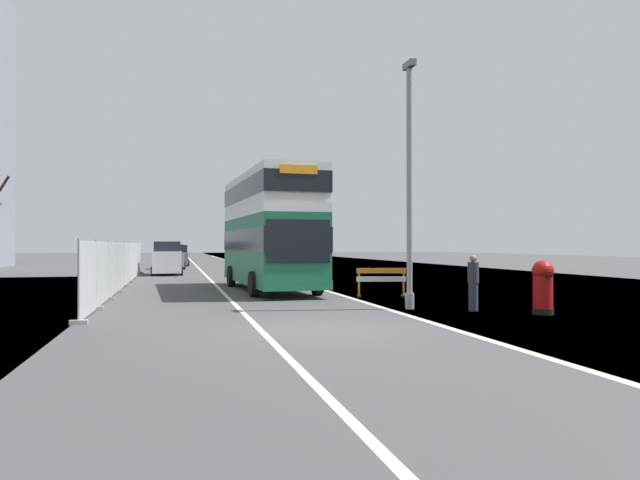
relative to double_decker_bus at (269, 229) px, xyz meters
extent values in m
cube|color=#424244|center=(-0.82, -12.44, -2.76)|extent=(140.00, 280.00, 0.10)
cube|color=#B2AFA8|center=(2.40, -12.44, -2.71)|extent=(0.24, 196.00, 0.01)
cube|color=silver|center=(-2.10, -12.44, -2.71)|extent=(0.16, 168.00, 0.01)
cube|color=#196042|center=(0.00, 0.01, -0.92)|extent=(3.14, 10.31, 2.88)
cube|color=silver|center=(0.00, 0.01, 0.72)|extent=(3.14, 10.31, 0.40)
cube|color=silver|center=(0.00, 0.01, 1.65)|extent=(3.10, 10.20, 1.46)
cube|color=black|center=(0.00, 0.01, -0.49)|extent=(3.17, 10.41, 0.92)
cube|color=black|center=(0.00, 0.01, 1.65)|extent=(3.15, 10.36, 0.80)
cube|color=black|center=(0.29, -5.09, -0.56)|extent=(2.36, 0.19, 1.58)
cube|color=orange|center=(0.29, -5.09, 2.05)|extent=(1.41, 0.14, 0.32)
cube|color=#196042|center=(0.00, 0.01, -2.18)|extent=(3.17, 10.41, 0.36)
cylinder|color=black|center=(-1.11, -3.21, -2.21)|extent=(0.36, 1.02, 1.00)
cylinder|color=black|center=(1.46, -3.07, -2.21)|extent=(0.36, 1.02, 1.00)
cylinder|color=black|center=(-1.44, 2.73, -2.21)|extent=(0.36, 1.02, 1.00)
cylinder|color=black|center=(1.13, 2.87, -2.21)|extent=(0.36, 1.02, 1.00)
cylinder|color=gray|center=(3.11, -8.68, 1.09)|extent=(0.18, 0.18, 7.59)
cube|color=slate|center=(3.11, -8.68, 5.00)|extent=(0.20, 0.70, 0.20)
cylinder|color=gray|center=(3.11, -8.68, -2.46)|extent=(0.29, 0.29, 0.50)
cylinder|color=black|center=(6.32, -10.96, -2.62)|extent=(0.60, 0.60, 0.18)
cylinder|color=#AD0F0F|center=(6.32, -10.96, -1.99)|extent=(0.56, 0.56, 1.08)
sphere|color=#AD0F0F|center=(6.32, -10.96, -1.45)|extent=(0.62, 0.62, 0.62)
cube|color=black|center=(6.32, -11.25, -1.59)|extent=(0.22, 0.03, 0.07)
cube|color=orange|center=(3.67, -4.46, -1.69)|extent=(1.90, 0.47, 0.20)
cube|color=white|center=(3.67, -4.46, -2.01)|extent=(1.90, 0.47, 0.20)
cube|color=orange|center=(2.82, -4.29, -2.20)|extent=(0.08, 0.08, 1.02)
cube|color=black|center=(2.82, -4.29, -2.67)|extent=(0.23, 0.46, 0.08)
cube|color=orange|center=(4.51, -4.64, -2.20)|extent=(0.08, 0.08, 1.02)
cube|color=black|center=(4.51, -4.64, -2.67)|extent=(0.23, 0.46, 0.08)
cube|color=#A8AAAD|center=(-6.43, -8.47, -1.61)|extent=(0.04, 3.26, 2.08)
cube|color=#A8AAAD|center=(-6.43, -5.07, -1.61)|extent=(0.04, 3.26, 2.08)
cube|color=#A8AAAD|center=(-6.43, -1.67, -1.61)|extent=(0.04, 3.26, 2.08)
cube|color=#A8AAAD|center=(-6.43, 1.73, -1.61)|extent=(0.04, 3.26, 2.08)
cube|color=#A8AAAD|center=(-6.43, 5.13, -1.61)|extent=(0.04, 3.26, 2.08)
cube|color=#A8AAAD|center=(-6.43, 8.53, -1.61)|extent=(0.04, 3.26, 2.08)
cube|color=#A8AAAD|center=(-6.43, 11.93, -1.61)|extent=(0.04, 3.26, 2.08)
cube|color=#A8AAAD|center=(-6.43, 15.33, -1.61)|extent=(0.04, 3.26, 2.08)
cylinder|color=#939699|center=(-6.43, -10.17, -1.61)|extent=(0.06, 0.06, 2.18)
cube|color=gray|center=(-6.43, -10.17, -2.65)|extent=(0.44, 0.20, 0.12)
cylinder|color=#939699|center=(-6.43, -6.77, -1.61)|extent=(0.06, 0.06, 2.18)
cube|color=gray|center=(-6.43, -6.77, -2.65)|extent=(0.44, 0.20, 0.12)
cylinder|color=#939699|center=(-6.43, -3.37, -1.61)|extent=(0.06, 0.06, 2.18)
cube|color=gray|center=(-6.43, -3.37, -2.65)|extent=(0.44, 0.20, 0.12)
cylinder|color=#939699|center=(-6.43, 0.03, -1.61)|extent=(0.06, 0.06, 2.18)
cube|color=gray|center=(-6.43, 0.03, -2.65)|extent=(0.44, 0.20, 0.12)
cylinder|color=#939699|center=(-6.43, 3.43, -1.61)|extent=(0.06, 0.06, 2.18)
cube|color=gray|center=(-6.43, 3.43, -2.65)|extent=(0.44, 0.20, 0.12)
cylinder|color=#939699|center=(-6.43, 6.83, -1.61)|extent=(0.06, 0.06, 2.18)
cube|color=gray|center=(-6.43, 6.83, -2.65)|extent=(0.44, 0.20, 0.12)
cylinder|color=#939699|center=(-6.43, 10.23, -1.61)|extent=(0.06, 0.06, 2.18)
cube|color=gray|center=(-6.43, 10.23, -2.65)|extent=(0.44, 0.20, 0.12)
cylinder|color=#939699|center=(-6.43, 13.63, -1.61)|extent=(0.06, 0.06, 2.18)
cube|color=gray|center=(-6.43, 13.63, -2.65)|extent=(0.44, 0.20, 0.12)
cylinder|color=#939699|center=(-6.43, 17.03, -1.61)|extent=(0.06, 0.06, 2.18)
cube|color=gray|center=(-6.43, 17.03, -2.65)|extent=(0.44, 0.20, 0.12)
cube|color=silver|center=(-4.59, 15.11, -1.83)|extent=(1.84, 4.14, 1.40)
cube|color=black|center=(-4.59, 15.11, -0.80)|extent=(1.69, 2.28, 0.66)
cylinder|color=black|center=(-3.67, 16.39, -2.41)|extent=(0.20, 0.60, 0.60)
cylinder|color=black|center=(-5.50, 16.39, -2.41)|extent=(0.20, 0.60, 0.60)
cylinder|color=black|center=(-3.67, 13.83, -2.41)|extent=(0.20, 0.60, 0.60)
cylinder|color=black|center=(-5.50, 13.83, -2.41)|extent=(0.20, 0.60, 0.60)
cube|color=gray|center=(-4.23, 25.03, -1.93)|extent=(1.74, 4.23, 1.18)
cube|color=black|center=(-4.23, 25.03, -1.00)|extent=(1.60, 2.32, 0.68)
cylinder|color=black|center=(-3.36, 26.34, -2.41)|extent=(0.20, 0.60, 0.60)
cylinder|color=black|center=(-5.10, 26.34, -2.41)|extent=(0.20, 0.60, 0.60)
cylinder|color=black|center=(-3.36, 23.72, -2.41)|extent=(0.20, 0.60, 0.60)
cylinder|color=black|center=(-5.10, 23.72, -2.41)|extent=(0.20, 0.60, 0.60)
cube|color=slate|center=(-3.76, 32.55, -1.97)|extent=(1.75, 4.47, 1.11)
cube|color=black|center=(-3.76, 32.55, -1.06)|extent=(1.61, 2.46, 0.71)
cylinder|color=black|center=(-2.89, 33.93, -2.41)|extent=(0.20, 0.60, 0.60)
cylinder|color=black|center=(-4.64, 33.93, -2.41)|extent=(0.20, 0.60, 0.60)
cylinder|color=black|center=(-2.89, 31.16, -2.41)|extent=(0.20, 0.60, 0.60)
cylinder|color=black|center=(-4.64, 31.16, -2.41)|extent=(0.20, 0.60, 0.60)
cylinder|color=#2D3342|center=(4.80, -9.64, -2.28)|extent=(0.29, 0.29, 0.86)
cylinder|color=#333338|center=(4.80, -9.64, -1.53)|extent=(0.34, 0.34, 0.63)
sphere|color=#937056|center=(4.80, -9.64, -1.11)|extent=(0.22, 0.22, 0.22)
camera|label=1|loc=(-4.06, -26.29, -0.68)|focal=33.55mm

